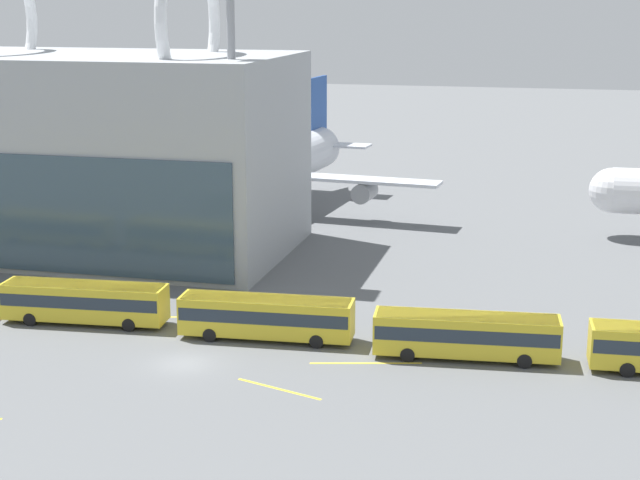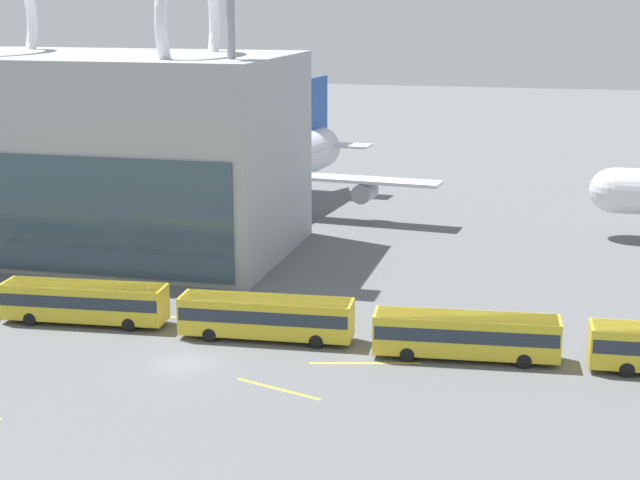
% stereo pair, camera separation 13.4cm
% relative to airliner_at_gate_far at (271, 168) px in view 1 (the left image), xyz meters
% --- Properties ---
extents(ground_plane, '(440.00, 440.00, 0.00)m').
position_rel_airliner_at_gate_far_xyz_m(ground_plane, '(7.33, -45.69, -5.61)').
color(ground_plane, slate).
extents(airliner_at_gate_far, '(38.43, 42.66, 14.61)m').
position_rel_airliner_at_gate_far_xyz_m(airliner_at_gate_far, '(0.00, 0.00, 0.00)').
color(airliner_at_gate_far, silver).
rests_on(airliner_at_gate_far, ground_plane).
extents(shuttle_bus_1, '(12.83, 3.68, 3.10)m').
position_rel_airliner_at_gate_far_xyz_m(shuttle_bus_1, '(-3.07, -39.47, -3.78)').
color(shuttle_bus_1, gold).
rests_on(shuttle_bus_1, ground_plane).
extents(shuttle_bus_2, '(12.81, 3.53, 3.10)m').
position_rel_airliner_at_gate_far_xyz_m(shuttle_bus_2, '(11.41, -39.61, -3.78)').
color(shuttle_bus_2, gold).
rests_on(shuttle_bus_2, ground_plane).
extents(shuttle_bus_3, '(12.85, 3.82, 3.10)m').
position_rel_airliner_at_gate_far_xyz_m(shuttle_bus_3, '(25.90, -40.09, -3.78)').
color(shuttle_bus_3, gold).
rests_on(shuttle_bus_3, ground_plane).
extents(floodlight_mast, '(3.18, 3.18, 26.03)m').
position_rel_airliner_at_gate_far_xyz_m(floodlight_mast, '(3.26, -22.41, 11.92)').
color(floodlight_mast, gray).
rests_on(floodlight_mast, ground_plane).
extents(lane_stripe_0, '(10.92, 3.01, 0.01)m').
position_rel_airliner_at_gate_far_xyz_m(lane_stripe_0, '(7.14, -35.39, -5.61)').
color(lane_stripe_0, yellow).
rests_on(lane_stripe_0, ground_plane).
extents(lane_stripe_2, '(6.13, 2.27, 0.01)m').
position_rel_airliner_at_gate_far_xyz_m(lane_stripe_2, '(14.90, -48.43, -5.61)').
color(lane_stripe_2, yellow).
rests_on(lane_stripe_2, ground_plane).
extents(lane_stripe_3, '(7.48, 2.08, 0.01)m').
position_rel_airliner_at_gate_far_xyz_m(lane_stripe_3, '(19.39, -42.66, -5.61)').
color(lane_stripe_3, yellow).
rests_on(lane_stripe_3, ground_plane).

